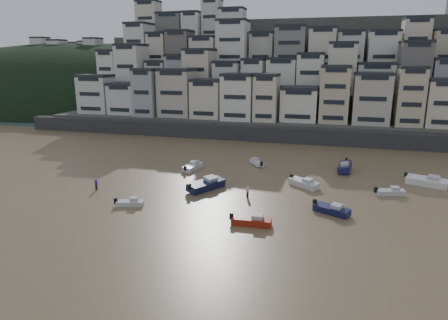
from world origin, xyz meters
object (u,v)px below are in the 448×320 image
(boat_f, at_px, (193,166))
(boat_j, at_px, (130,202))
(boat_a, at_px, (252,219))
(boat_b, at_px, (332,208))
(boat_c, at_px, (206,184))
(person_pink, at_px, (248,191))
(boat_d, at_px, (390,191))
(boat_e, at_px, (304,182))
(person_blue, at_px, (96,184))
(boat_i, at_px, (345,166))
(boat_g, at_px, (427,180))
(boat_h, at_px, (257,162))

(boat_f, distance_m, boat_j, 19.14)
(boat_a, height_order, boat_b, boat_a)
(boat_c, bearing_deg, boat_f, 58.91)
(boat_a, height_order, boat_c, boat_c)
(person_pink, bearing_deg, boat_f, 137.64)
(boat_d, bearing_deg, boat_b, -145.42)
(boat_a, relative_size, boat_e, 0.93)
(boat_b, height_order, person_blue, person_blue)
(boat_b, relative_size, boat_j, 1.28)
(boat_c, relative_size, boat_j, 1.75)
(boat_f, xyz_separation_m, boat_i, (26.06, 6.63, 0.16))
(boat_f, height_order, boat_g, boat_g)
(boat_d, relative_size, boat_h, 1.01)
(boat_b, height_order, boat_e, boat_e)
(boat_i, bearing_deg, boat_f, -70.57)
(boat_e, xyz_separation_m, boat_j, (-21.90, -14.67, -0.21))
(boat_g, relative_size, boat_j, 1.64)
(boat_a, xyz_separation_m, boat_h, (-4.70, 27.10, -0.10))
(boat_f, xyz_separation_m, person_blue, (-10.25, -14.30, 0.14))
(boat_b, xyz_separation_m, boat_h, (-13.83, 20.76, -0.09))
(boat_b, distance_m, boat_j, 26.61)
(boat_c, bearing_deg, boat_h, 12.33)
(boat_d, xyz_separation_m, boat_h, (-21.92, 11.11, -0.01))
(boat_b, bearing_deg, person_blue, -154.33)
(boat_c, relative_size, boat_g, 1.07)
(boat_i, distance_m, person_blue, 41.91)
(boat_i, bearing_deg, boat_a, -16.60)
(boat_f, bearing_deg, boat_e, -92.57)
(boat_b, xyz_separation_m, person_pink, (-11.69, 3.06, 0.17))
(boat_b, height_order, boat_c, boat_c)
(boat_b, relative_size, person_blue, 2.95)
(boat_a, bearing_deg, boat_b, 32.63)
(boat_a, bearing_deg, boat_d, 40.73)
(boat_g, height_order, person_blue, boat_g)
(boat_b, height_order, boat_h, boat_b)
(boat_f, relative_size, boat_j, 1.33)
(boat_d, height_order, boat_i, boat_i)
(boat_h, bearing_deg, boat_g, -134.16)
(boat_d, distance_m, boat_j, 37.13)
(boat_b, xyz_separation_m, boat_f, (-24.23, 14.49, 0.03))
(boat_f, distance_m, boat_h, 12.14)
(boat_c, distance_m, person_blue, 16.63)
(boat_f, xyz_separation_m, boat_g, (38.27, 1.30, 0.17))
(boat_e, height_order, boat_g, boat_g)
(boat_b, height_order, person_pink, person_pink)
(boat_i, height_order, person_pink, boat_i)
(person_blue, bearing_deg, person_pink, 7.16)
(boat_h, bearing_deg, boat_j, 119.84)
(boat_c, xyz_separation_m, boat_h, (4.63, 16.06, -0.35))
(boat_h, bearing_deg, boat_f, 87.00)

